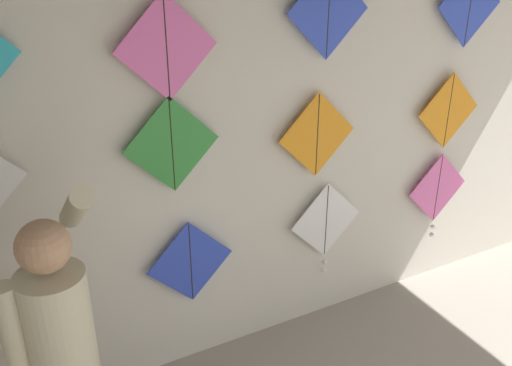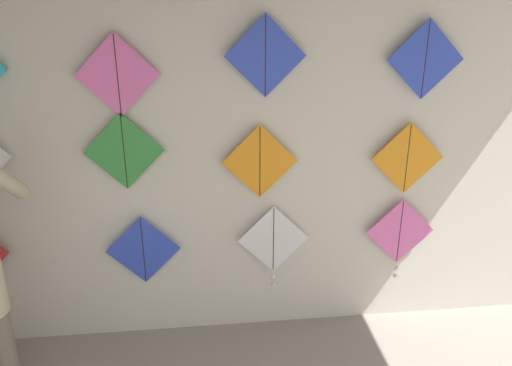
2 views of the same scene
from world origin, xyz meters
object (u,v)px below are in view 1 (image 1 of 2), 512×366
(kite_10, at_px, (328,11))
(kite_1, at_px, (191,262))
(kite_7, at_px, (449,111))
(kite_5, at_px, (172,145))
(kite_3, at_px, (437,191))
(kite_11, at_px, (470,5))
(kite_6, at_px, (317,135))
(kite_9, at_px, (166,48))
(shopkeeper, at_px, (63,354))
(kite_2, at_px, (326,224))

(kite_10, bearing_deg, kite_1, 180.00)
(kite_7, bearing_deg, kite_10, 180.00)
(kite_1, distance_m, kite_5, 0.78)
(kite_5, relative_size, kite_7, 1.00)
(kite_3, height_order, kite_11, kite_11)
(kite_3, distance_m, kite_7, 0.63)
(kite_6, xyz_separation_m, kite_7, (1.10, 0.00, -0.01))
(kite_10, bearing_deg, kite_11, 0.00)
(kite_1, xyz_separation_m, kite_7, (1.98, 0.00, 0.65))
(kite_3, height_order, kite_10, kite_10)
(kite_7, distance_m, kite_9, 2.14)
(kite_1, xyz_separation_m, kite_11, (2.03, 0.00, 1.37))
(kite_3, bearing_deg, shopkeeper, -166.02)
(shopkeeper, distance_m, kite_1, 1.13)
(shopkeeper, relative_size, kite_6, 3.14)
(kite_7, distance_m, kite_11, 0.72)
(shopkeeper, distance_m, kite_9, 1.52)
(kite_5, relative_size, kite_11, 1.00)
(kite_7, bearing_deg, kite_1, 180.00)
(kite_1, bearing_deg, kite_7, 0.00)
(kite_10, xyz_separation_m, kite_11, (1.12, 0.00, -0.04))
(kite_3, height_order, kite_5, kite_5)
(shopkeeper, bearing_deg, kite_7, 14.18)
(kite_2, height_order, kite_11, kite_11)
(kite_10, height_order, kite_11, kite_10)
(kite_10, bearing_deg, kite_2, -0.54)
(shopkeeper, xyz_separation_m, kite_6, (1.73, 0.71, 0.45))
(kite_5, relative_size, kite_6, 1.00)
(kite_10, bearing_deg, kite_7, 0.00)
(kite_3, bearing_deg, kite_6, 179.96)
(kite_2, bearing_deg, kite_6, 179.63)
(kite_3, bearing_deg, kite_10, 179.96)
(shopkeeper, relative_size, kite_7, 3.14)
(shopkeeper, height_order, kite_5, kite_5)
(kite_7, bearing_deg, kite_9, 180.00)
(kite_6, bearing_deg, kite_2, -0.37)
(kite_11, bearing_deg, kite_3, -178.99)
(kite_1, height_order, kite_2, kite_2)
(shopkeeper, xyz_separation_m, kite_1, (0.86, 0.71, -0.21))
(shopkeeper, xyz_separation_m, kite_11, (2.88, 0.71, 1.16))
(kite_10, bearing_deg, kite_6, 180.00)
(kite_5, relative_size, kite_10, 1.00)
(kite_5, bearing_deg, kite_7, 0.00)
(kite_5, relative_size, kite_9, 1.00)
(kite_1, height_order, kite_7, kite_7)
(kite_3, relative_size, kite_9, 1.25)
(kite_3, xyz_separation_m, kite_9, (-2.05, 0.00, 1.28))
(kite_5, distance_m, kite_6, 0.95)
(kite_9, height_order, kite_10, kite_10)
(kite_1, bearing_deg, kite_6, 0.00)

